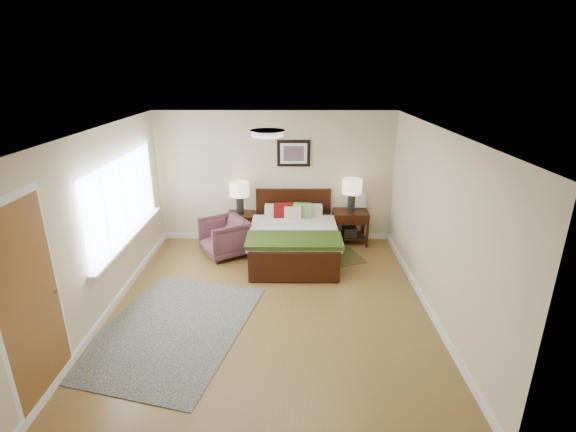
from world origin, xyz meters
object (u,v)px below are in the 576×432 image
object	(u,v)px
bed	(294,233)
rug_persian	(173,328)
nightstand_right	(350,224)
armchair	(224,237)
lamp_right	(352,189)
lamp_left	(240,191)
nightstand_left	(241,220)

from	to	relation	value
bed	rug_persian	size ratio (longest dim) A/B	0.75
nightstand_right	armchair	size ratio (longest dim) A/B	0.86
lamp_right	armchair	xyz separation A→B (m)	(-2.35, -0.58, -0.74)
bed	armchair	world-z (taller)	bed
nightstand_right	armchair	xyz separation A→B (m)	(-2.35, -0.57, -0.05)
lamp_left	lamp_right	xyz separation A→B (m)	(2.11, 0.00, 0.05)
nightstand_left	rug_persian	world-z (taller)	nightstand_left
nightstand_right	armchair	distance (m)	2.41
nightstand_left	lamp_right	distance (m)	2.20
nightstand_left	nightstand_right	size ratio (longest dim) A/B	0.91
bed	lamp_left	world-z (taller)	lamp_left
lamp_right	armchair	bearing A→B (deg)	-166.08
nightstand_left	lamp_left	xyz separation A→B (m)	(0.00, 0.02, 0.56)
bed	nightstand_left	xyz separation A→B (m)	(-1.02, 0.67, 0.01)
lamp_right	bed	bearing A→B (deg)	-147.67
armchair	rug_persian	distance (m)	2.34
lamp_left	rug_persian	world-z (taller)	lamp_left
lamp_right	lamp_left	bearing A→B (deg)	180.00
nightstand_right	lamp_left	size ratio (longest dim) A/B	1.07
nightstand_right	lamp_left	world-z (taller)	lamp_left
nightstand_left	rug_persian	bearing A→B (deg)	-101.71
nightstand_left	rug_persian	xyz separation A→B (m)	(-0.59, -2.85, -0.47)
rug_persian	lamp_left	bearing A→B (deg)	92.24
rug_persian	armchair	bearing A→B (deg)	95.02
bed	rug_persian	distance (m)	2.74
lamp_left	armchair	world-z (taller)	lamp_left
lamp_right	rug_persian	xyz separation A→B (m)	(-2.70, -2.87, -1.08)
nightstand_right	lamp_right	world-z (taller)	lamp_right
lamp_left	nightstand_left	bearing A→B (deg)	-90.00
bed	lamp_right	distance (m)	1.44
armchair	rug_persian	size ratio (longest dim) A/B	0.30
armchair	lamp_left	bearing A→B (deg)	126.53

